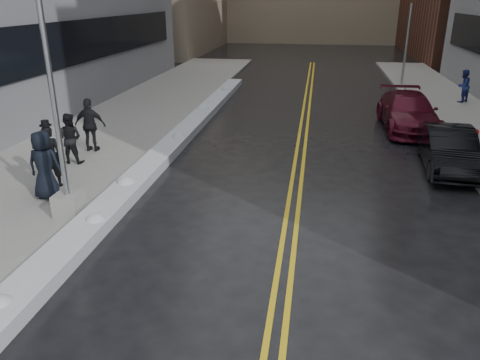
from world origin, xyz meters
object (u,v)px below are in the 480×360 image
at_px(pedestrian_c, 45,165).
at_px(car_maroon, 408,112).
at_px(traffic_signal, 408,32).
at_px(pedestrian_d, 90,125).
at_px(lamppost, 57,127).
at_px(car_black, 449,149).
at_px(pedestrian_fedora, 50,157).
at_px(fire_hydrant, 474,137).
at_px(pedestrian_east, 463,86).
at_px(pedestrian_b, 70,138).

bearing_deg(pedestrian_c, car_maroon, -140.75).
distance_m(traffic_signal, pedestrian_d, 21.72).
xyz_separation_m(lamppost, pedestrian_c, (-1.14, 0.96, -1.39)).
distance_m(pedestrian_d, car_black, 12.69).
relative_size(pedestrian_fedora, pedestrian_c, 0.95).
height_order(fire_hydrant, pedestrian_fedora, pedestrian_fedora).
bearing_deg(traffic_signal, fire_hydrant, -87.95).
height_order(pedestrian_east, car_black, pedestrian_east).
bearing_deg(lamppost, car_black, 27.85).
bearing_deg(pedestrian_b, pedestrian_fedora, 102.48).
relative_size(car_black, car_maroon, 0.81).
bearing_deg(pedestrian_d, traffic_signal, -132.65).
height_order(pedestrian_c, car_black, pedestrian_c).
xyz_separation_m(traffic_signal, pedestrian_b, (-13.77, -18.08, -2.38)).
bearing_deg(car_maroon, pedestrian_b, -151.54).
bearing_deg(lamppost, fire_hydrant, 33.04).
bearing_deg(car_black, fire_hydrant, 60.26).
distance_m(pedestrian_d, pedestrian_east, 19.60).
relative_size(fire_hydrant, pedestrian_fedora, 0.39).
height_order(pedestrian_fedora, car_black, pedestrian_fedora).
relative_size(traffic_signal, pedestrian_c, 3.03).
distance_m(fire_hydrant, car_black, 2.75).
bearing_deg(car_black, pedestrian_d, -174.64).
distance_m(pedestrian_c, pedestrian_east, 21.86).
xyz_separation_m(pedestrian_fedora, pedestrian_d, (-0.41, 3.48, 0.04)).
bearing_deg(pedestrian_fedora, fire_hydrant, -172.07).
bearing_deg(pedestrian_d, car_maroon, -158.63).
relative_size(pedestrian_east, car_black, 0.40).
bearing_deg(traffic_signal, pedestrian_c, -121.59).
bearing_deg(car_maroon, pedestrian_fedora, -143.46).
bearing_deg(pedestrian_b, fire_hydrant, -165.13).
xyz_separation_m(traffic_signal, pedestrian_east, (2.29, -5.36, -2.38)).
distance_m(traffic_signal, pedestrian_c, 24.81).
bearing_deg(lamppost, car_maroon, 46.56).
xyz_separation_m(lamppost, pedestrian_east, (14.09, 16.64, -1.51)).
xyz_separation_m(pedestrian_b, car_black, (12.77, 1.78, -0.30)).
xyz_separation_m(pedestrian_fedora, car_maroon, (11.78, 9.10, -0.31)).
bearing_deg(pedestrian_d, lamppost, 106.14).
distance_m(lamppost, traffic_signal, 24.98).
bearing_deg(traffic_signal, car_maroon, -97.59).
bearing_deg(pedestrian_c, pedestrian_fedora, -70.85).
xyz_separation_m(traffic_signal, pedestrian_c, (-12.94, -21.04, -2.26)).
bearing_deg(traffic_signal, pedestrian_d, -129.27).
height_order(pedestrian_fedora, pedestrian_east, pedestrian_fedora).
bearing_deg(pedestrian_fedora, car_black, -178.66).
xyz_separation_m(lamppost, pedestrian_b, (-1.97, 3.92, -1.51)).
bearing_deg(pedestrian_c, car_black, -160.01).
bearing_deg(pedestrian_b, traffic_signal, -128.38).
bearing_deg(fire_hydrant, pedestrian_d, -169.14).
distance_m(pedestrian_fedora, car_maroon, 14.89).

